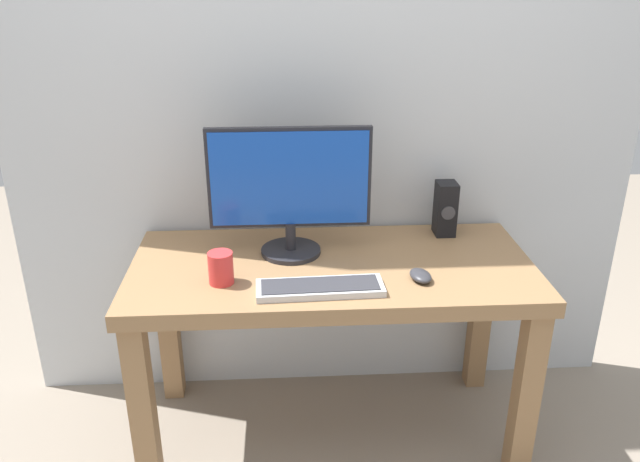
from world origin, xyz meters
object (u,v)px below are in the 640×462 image
desk (332,292)px  keyboard_primary (320,288)px  speaker_right (445,209)px  monitor (290,187)px  coffee_mug (221,268)px  mouse (421,276)px

desk → keyboard_primary: (-0.05, -0.20, 0.12)m
desk → speaker_right: (0.44, 0.23, 0.21)m
monitor → coffee_mug: (-0.23, -0.22, -0.19)m
desk → monitor: size_ratio=2.47×
monitor → coffee_mug: monitor is taller
desk → monitor: monitor is taller
coffee_mug → speaker_right: bearing=23.4°
keyboard_primary → mouse: mouse is taller
speaker_right → coffee_mug: 0.88m
keyboard_primary → coffee_mug: bearing=166.2°
monitor → desk: bearing=-35.3°
monitor → keyboard_primary: bearing=-73.9°
desk → coffee_mug: size_ratio=13.07×
desk → coffee_mug: bearing=-161.5°
keyboard_primary → speaker_right: speaker_right is taller
speaker_right → keyboard_primary: bearing=-139.2°
desk → keyboard_primary: size_ratio=3.42×
desk → keyboard_primary: 0.24m
keyboard_primary → coffee_mug: 0.32m
monitor → speaker_right: (0.58, 0.13, -0.14)m
mouse → speaker_right: size_ratio=0.49×
mouse → coffee_mug: 0.64m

